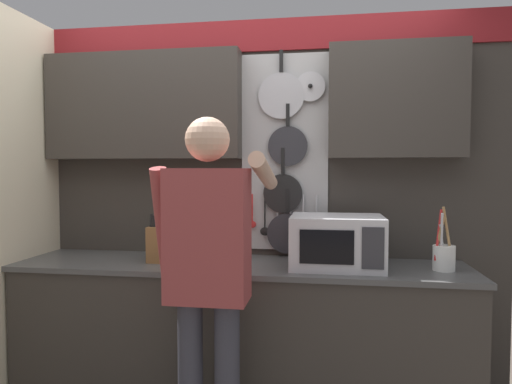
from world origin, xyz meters
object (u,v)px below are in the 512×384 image
object	(u,v)px
utensil_crock	(444,255)
microwave	(337,241)
person	(209,263)
knife_block	(160,243)

from	to	relation	value
utensil_crock	microwave	bearing A→B (deg)	-179.92
utensil_crock	person	size ratio (longest dim) A/B	0.20
knife_block	person	xyz separation A→B (m)	(0.42, -0.48, -0.01)
person	microwave	bearing A→B (deg)	38.12
microwave	person	xyz separation A→B (m)	(-0.61, -0.48, -0.04)
microwave	knife_block	size ratio (longest dim) A/B	1.74
knife_block	person	world-z (taller)	person
microwave	utensil_crock	world-z (taller)	utensil_crock
knife_block	microwave	bearing A→B (deg)	-0.02
knife_block	person	bearing A→B (deg)	-48.36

